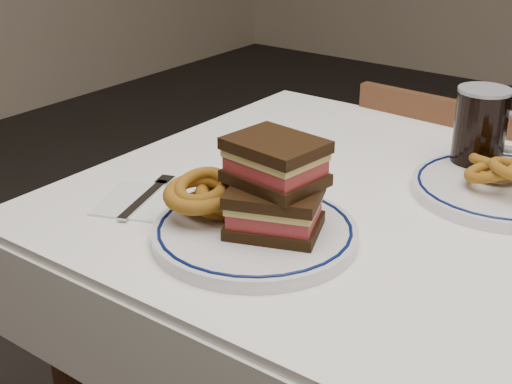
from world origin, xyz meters
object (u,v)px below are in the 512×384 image
Objects in this scene: beer_mug at (482,130)px; far_plate at (502,189)px; chair_far at (444,237)px; main_plate at (255,233)px; reuben_sandwich at (275,186)px.

beer_mug is 0.12m from far_plate.
beer_mug is at bearing -63.54° from chair_far.
chair_far is at bearing 89.69° from main_plate.
chair_far is 0.81m from main_plate.
reuben_sandwich is at bearing -108.21° from beer_mug.
chair_far is 0.52m from beer_mug.
reuben_sandwich is at bearing -120.92° from far_plate.
reuben_sandwich and beer_mug have the same top height.
beer_mug is at bearing 133.92° from far_plate.
main_plate is 1.89× the size of reuben_sandwich.
reuben_sandwich is (0.02, 0.02, 0.07)m from main_plate.
reuben_sandwich is 0.41m from far_plate.
reuben_sandwich is at bearing -88.53° from chair_far.
main_plate is 0.43m from far_plate.
chair_far is 5.39× the size of beer_mug.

